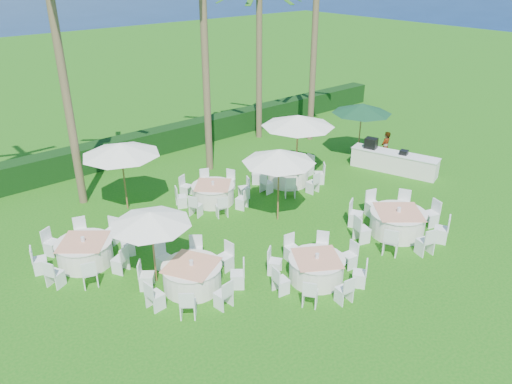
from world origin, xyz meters
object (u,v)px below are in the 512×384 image
at_px(umbrella_b, 279,156).
at_px(umbrella_green, 362,108).
at_px(banquet_table_f, 288,174).
at_px(staff_person, 385,147).
at_px(banquet_table_b, 316,268).
at_px(banquet_table_e, 213,193).
at_px(banquet_table_d, 85,251).
at_px(buffet_table, 393,161).
at_px(umbrella_a, 150,218).
at_px(umbrella_d, 298,121).
at_px(banquet_table_a, 192,275).
at_px(banquet_table_c, 397,222).
at_px(umbrella_c, 121,149).

distance_m(umbrella_b, umbrella_green, 7.79).
bearing_deg(banquet_table_f, staff_person, -12.93).
bearing_deg(banquet_table_b, banquet_table_e, 83.83).
relative_size(banquet_table_d, buffet_table, 0.78).
bearing_deg(umbrella_a, umbrella_d, 18.70).
bearing_deg(umbrella_b, buffet_table, 0.50).
xyz_separation_m(banquet_table_a, banquet_table_c, (7.49, -2.00, 0.04)).
relative_size(umbrella_a, umbrella_d, 0.76).
bearing_deg(buffet_table, umbrella_a, -177.25).
xyz_separation_m(banquet_table_b, umbrella_d, (5.08, 6.14, 2.25)).
bearing_deg(banquet_table_a, banquet_table_d, 119.83).
bearing_deg(umbrella_green, umbrella_b, -163.11).
bearing_deg(umbrella_b, banquet_table_f, 40.25).
xyz_separation_m(umbrella_a, umbrella_b, (5.57, 0.55, 0.40)).
relative_size(banquet_table_f, umbrella_green, 1.12).
bearing_deg(banquet_table_c, umbrella_b, 126.15).
distance_m(banquet_table_b, buffet_table, 9.75).
height_order(banquet_table_e, umbrella_b, umbrella_b).
bearing_deg(umbrella_c, banquet_table_c, -50.78).
bearing_deg(buffet_table, banquet_table_e, 161.82).
bearing_deg(banquet_table_d, umbrella_b, -14.94).
distance_m(umbrella_a, buffet_table, 13.00).
bearing_deg(umbrella_a, staff_person, 6.57).
xyz_separation_m(banquet_table_b, umbrella_c, (-2.27, 8.18, 2.12)).
height_order(umbrella_a, umbrella_b, umbrella_b).
xyz_separation_m(umbrella_a, umbrella_green, (13.03, 2.82, 0.31)).
bearing_deg(banquet_table_c, banquet_table_f, 89.83).
xyz_separation_m(banquet_table_a, umbrella_green, (12.35, 3.82, 2.09)).
bearing_deg(banquet_table_d, buffet_table, -7.09).
relative_size(umbrella_c, staff_person, 1.92).
xyz_separation_m(banquet_table_c, umbrella_green, (4.86, 5.81, 2.05)).
height_order(umbrella_b, staff_person, umbrella_b).
bearing_deg(staff_person, umbrella_c, -20.26).
height_order(umbrella_d, umbrella_green, umbrella_d).
bearing_deg(banquet_table_a, banquet_table_c, -14.93).
height_order(banquet_table_e, banquet_table_f, banquet_table_f).
distance_m(banquet_table_b, banquet_table_f, 7.30).
bearing_deg(banquet_table_c, banquet_table_d, 150.31).
height_order(banquet_table_f, umbrella_d, umbrella_d).
relative_size(banquet_table_c, umbrella_green, 1.20).
bearing_deg(umbrella_a, umbrella_green, 12.20).
distance_m(banquet_table_d, staff_person, 14.75).
distance_m(banquet_table_c, umbrella_b, 4.89).
distance_m(umbrella_b, staff_person, 8.16).
bearing_deg(banquet_table_f, umbrella_a, -161.33).
relative_size(banquet_table_c, staff_person, 2.21).
xyz_separation_m(umbrella_green, staff_person, (0.44, -1.26, -1.73)).
height_order(banquet_table_d, umbrella_a, umbrella_a).
bearing_deg(banquet_table_d, umbrella_green, 1.77).
distance_m(banquet_table_a, umbrella_a, 2.15).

